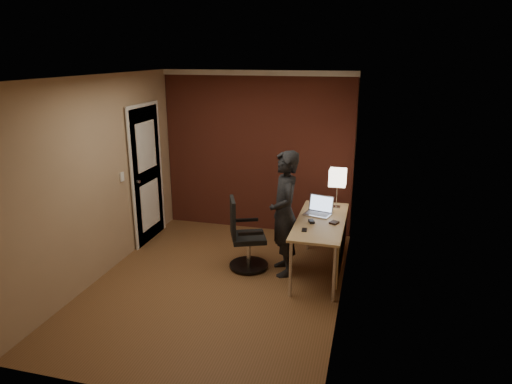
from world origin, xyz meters
TOP-DOWN VIEW (x-y plane):
  - room at (-0.27, 1.54)m, footprint 4.00×4.00m
  - desk at (1.25, 0.60)m, footprint 0.60×1.50m
  - desk_lamp at (1.32, 1.14)m, footprint 0.22×0.22m
  - laptop at (1.13, 0.84)m, footprint 0.38×0.33m
  - mouse at (1.08, 0.48)m, footprint 0.09×0.12m
  - phone at (1.03, 0.21)m, footprint 0.07×0.12m
  - wallet at (1.35, 0.52)m, footprint 0.13×0.14m
  - office_chair at (0.20, 0.49)m, footprint 0.56×0.60m
  - person at (0.73, 0.51)m, footprint 0.58×0.69m

SIDE VIEW (x-z plane):
  - office_chair at x=0.20m, z-range -0.05..0.89m
  - desk at x=1.25m, z-range 0.24..0.97m
  - phone at x=1.03m, z-range 0.73..0.74m
  - wallet at x=1.35m, z-range 0.73..0.75m
  - mouse at x=1.08m, z-range 0.73..0.76m
  - laptop at x=1.13m, z-range 0.68..0.91m
  - person at x=0.73m, z-range 0.00..1.61m
  - desk_lamp at x=1.32m, z-range 0.88..1.41m
  - room at x=-0.27m, z-range -0.63..3.37m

